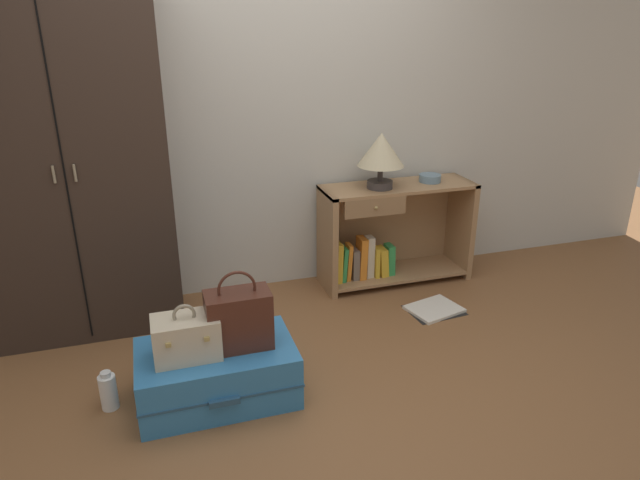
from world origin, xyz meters
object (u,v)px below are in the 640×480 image
handbag (239,319)px  open_book_on_floor (434,309)px  bowl (430,178)px  wardrobe (69,163)px  train_case (186,337)px  suitcase_large (217,373)px  bookshelf (388,235)px  bottle (108,391)px  table_lamp (381,152)px

handbag → open_book_on_floor: handbag is taller
bowl → open_book_on_floor: size_ratio=0.40×
wardrobe → train_case: 1.25m
suitcase_large → handbag: handbag is taller
bowl → suitcase_large: 2.00m
wardrobe → handbag: size_ratio=5.10×
handbag → suitcase_large: bearing=175.5°
open_book_on_floor → bookshelf: bearing=101.2°
bookshelf → bowl: bowl is taller
wardrobe → bowl: bearing=1.3°
bowl → handbag: size_ratio=0.38×
wardrobe → open_book_on_floor: 2.34m
handbag → bottle: (-0.63, 0.08, -0.33)m
bowl → suitcase_large: bearing=-148.7°
wardrobe → handbag: (0.74, -0.95, -0.58)m
bowl → train_case: size_ratio=0.49×
table_lamp → suitcase_large: 1.76m
bookshelf → bowl: (0.29, -0.00, 0.38)m
bookshelf → train_case: size_ratio=3.47×
bowl → bottle: bowl is taller
wardrobe → bookshelf: wardrobe is taller
table_lamp → bottle: 2.13m
bowl → suitcase_large: bowl is taller
train_case → bottle: (-0.38, 0.10, -0.29)m
bookshelf → open_book_on_floor: 0.63m
bowl → train_case: bowl is taller
table_lamp → suitcase_large: size_ratio=0.48×
handbag → open_book_on_floor: size_ratio=1.07×
bowl → suitcase_large: (-1.63, -0.99, -0.59)m
bottle → open_book_on_floor: (1.95, 0.40, -0.08)m
wardrobe → bowl: (2.25, 0.05, -0.28)m
bowl → bottle: 2.41m
bookshelf → handbag: 1.58m
wardrobe → table_lamp: wardrobe is taller
bowl → bottle: size_ratio=0.74×
open_book_on_floor → bottle: bearing=-168.5°
suitcase_large → train_case: bearing=-169.0°
bookshelf → bottle: bookshelf is taller
wardrobe → table_lamp: (1.86, 0.01, -0.07)m
suitcase_large → bottle: 0.52m
wardrobe → bookshelf: (1.96, 0.06, -0.67)m
wardrobe → bookshelf: size_ratio=1.92×
handbag → bottle: size_ratio=1.97×
bookshelf → table_lamp: size_ratio=2.88×
bowl → open_book_on_floor: 0.91m
bowl → bottle: bearing=-156.8°
suitcase_large → train_case: 0.27m
suitcase_large → open_book_on_floor: (1.44, 0.47, -0.13)m
suitcase_large → handbag: size_ratio=1.92×
wardrobe → bottle: wardrobe is taller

